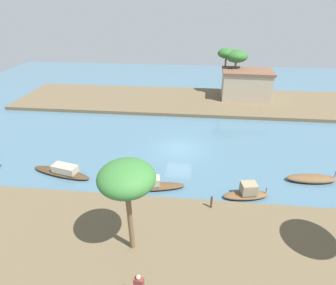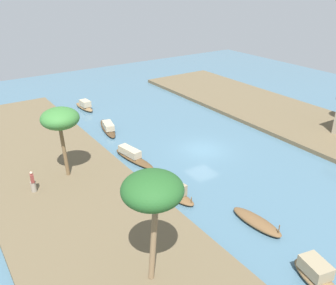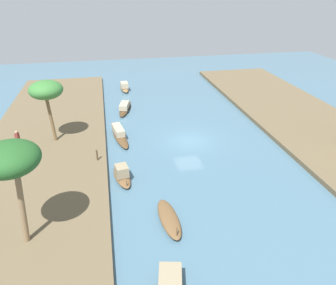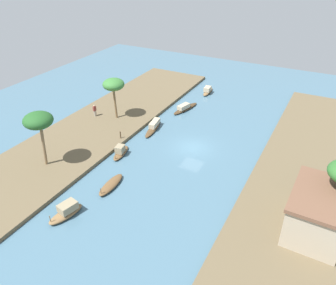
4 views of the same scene
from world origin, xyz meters
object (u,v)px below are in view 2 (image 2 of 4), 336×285
at_px(person_on_near_bank, 33,183).
at_px(mooring_post, 137,180).
at_px(sampan_foreground, 132,156).
at_px(sampan_upstream_small, 108,127).
at_px(sampan_near_left_bank, 85,106).
at_px(sampan_midstream, 317,276).
at_px(sampan_with_tall_canopy, 257,222).
at_px(palm_tree_left_near, 60,119).
at_px(palm_tree_left_far, 152,191).
at_px(sampan_open_hull, 177,194).

bearing_deg(person_on_near_bank, mooring_post, -108.42).
relative_size(sampan_foreground, person_on_near_bank, 3.09).
distance_m(sampan_upstream_small, sampan_near_left_bank, 7.67).
relative_size(sampan_foreground, sampan_midstream, 1.43).
bearing_deg(sampan_with_tall_canopy, sampan_midstream, -14.53).
bearing_deg(mooring_post, sampan_midstream, 14.12).
distance_m(sampan_foreground, sampan_upstream_small, 7.41).
distance_m(mooring_post, palm_tree_left_near, 7.33).
relative_size(sampan_near_left_bank, palm_tree_left_near, 0.70).
height_order(sampan_upstream_small, palm_tree_left_far, palm_tree_left_far).
relative_size(sampan_upstream_small, sampan_near_left_bank, 1.37).
bearing_deg(sampan_foreground, sampan_midstream, -5.53).
xyz_separation_m(sampan_foreground, palm_tree_left_far, (13.00, -5.83, 5.28)).
xyz_separation_m(sampan_foreground, sampan_near_left_bank, (-14.98, 1.63, 0.04)).
relative_size(person_on_near_bank, mooring_post, 1.79).
height_order(sampan_open_hull, palm_tree_left_near, palm_tree_left_near).
bearing_deg(palm_tree_left_near, sampan_open_hull, 38.33).
height_order(sampan_foreground, person_on_near_bank, person_on_near_bank).
distance_m(person_on_near_bank, palm_tree_left_near, 5.04).
bearing_deg(sampan_upstream_small, mooring_post, -2.00).
height_order(sampan_open_hull, sampan_midstream, sampan_midstream).
xyz_separation_m(sampan_midstream, palm_tree_left_near, (-17.80, -7.19, 4.66)).
bearing_deg(mooring_post, sampan_open_hull, 34.42).
relative_size(sampan_midstream, mooring_post, 3.89).
xyz_separation_m(sampan_open_hull, sampan_foreground, (-7.20, 0.27, -0.03)).
distance_m(sampan_with_tall_canopy, person_on_near_bank, 16.03).
bearing_deg(sampan_midstream, sampan_foreground, -163.60).
relative_size(sampan_near_left_bank, mooring_post, 4.28).
bearing_deg(person_on_near_bank, sampan_midstream, -139.76).
bearing_deg(sampan_upstream_small, person_on_near_bank, -36.87).
relative_size(sampan_open_hull, palm_tree_left_near, 0.62).
bearing_deg(sampan_open_hull, person_on_near_bank, -136.11).
bearing_deg(mooring_post, person_on_near_bank, -117.77).
distance_m(sampan_foreground, palm_tree_left_far, 15.20).
xyz_separation_m(sampan_midstream, sampan_near_left_bank, (-32.83, 0.35, -0.06)).
xyz_separation_m(sampan_upstream_small, sampan_with_tall_canopy, (19.93, 1.20, -0.09)).
relative_size(sampan_open_hull, sampan_upstream_small, 0.64).
bearing_deg(mooring_post, palm_tree_left_far, -24.06).
bearing_deg(sampan_near_left_bank, sampan_open_hull, -9.34).
bearing_deg(sampan_near_left_bank, palm_tree_left_near, -31.12).
xyz_separation_m(sampan_with_tall_canopy, sampan_near_left_bank, (-27.58, -0.66, 0.18)).
bearing_deg(palm_tree_left_far, sampan_midstream, 55.72).
bearing_deg(sampan_foreground, person_on_near_bank, -92.88).
relative_size(sampan_with_tall_canopy, sampan_near_left_bank, 1.00).
height_order(mooring_post, palm_tree_left_near, palm_tree_left_near).
distance_m(person_on_near_bank, palm_tree_left_far, 13.14).
distance_m(person_on_near_bank, mooring_post, 7.60).
xyz_separation_m(palm_tree_left_near, palm_tree_left_far, (12.96, 0.09, 0.52)).
height_order(sampan_with_tall_canopy, palm_tree_left_near, palm_tree_left_near).
bearing_deg(palm_tree_left_far, sampan_near_left_bank, 165.08).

